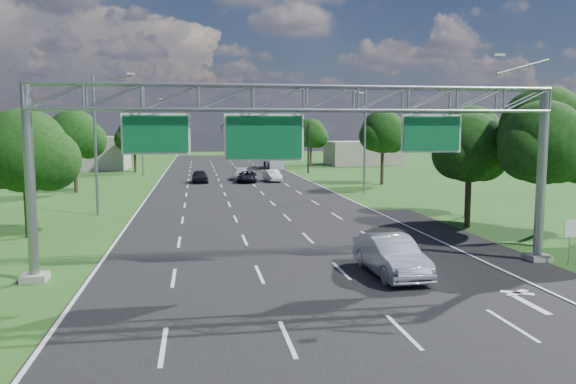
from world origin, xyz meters
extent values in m
plane|color=#295018|center=(0.00, 30.00, 0.00)|extent=(220.00, 220.00, 0.00)
cube|color=black|center=(0.00, 30.00, 0.00)|extent=(18.00, 180.00, 0.02)
cube|color=black|center=(10.20, 14.00, 0.00)|extent=(3.00, 30.00, 0.02)
cube|color=gray|center=(11.50, 12.00, 0.15)|extent=(1.00, 1.00, 0.30)
cylinder|color=gray|center=(11.50, 12.00, 4.00)|extent=(0.44, 0.44, 8.00)
cube|color=gray|center=(-11.00, 12.00, 0.15)|extent=(1.00, 1.00, 0.30)
cylinder|color=gray|center=(-11.00, 12.00, 4.00)|extent=(0.40, 0.40, 8.00)
cylinder|color=gray|center=(10.30, 12.00, 9.00)|extent=(2.54, 0.12, 0.79)
cube|color=beige|center=(9.10, 12.00, 9.50)|extent=(0.50, 0.22, 0.12)
cube|color=white|center=(-6.00, 11.98, 6.00)|extent=(2.80, 0.05, 1.70)
cube|color=#0B592E|center=(-6.00, 11.92, 6.00)|extent=(2.62, 0.05, 1.52)
cube|color=white|center=(-1.50, 11.98, 5.85)|extent=(3.40, 0.05, 2.00)
cube|color=#0B592E|center=(-1.50, 11.92, 5.85)|extent=(3.22, 0.05, 1.82)
cube|color=white|center=(6.00, 11.98, 6.00)|extent=(2.80, 0.05, 1.70)
cube|color=#0B592E|center=(6.00, 11.92, 6.00)|extent=(2.62, 0.05, 1.52)
cylinder|color=gray|center=(12.40, 11.00, 1.00)|extent=(0.06, 0.06, 2.00)
cube|color=white|center=(12.40, 10.97, 1.70)|extent=(0.60, 0.04, 0.80)
cylinder|color=black|center=(11.00, 65.00, 3.50)|extent=(0.24, 0.24, 7.00)
cylinder|color=black|center=(5.00, 65.00, 6.60)|extent=(12.00, 0.18, 0.18)
imported|color=black|center=(-1.00, 65.00, 6.05)|extent=(0.18, 0.22, 1.10)
imported|color=black|center=(4.00, 65.00, 6.05)|extent=(0.18, 0.22, 1.10)
imported|color=black|center=(9.00, 65.00, 6.05)|extent=(0.18, 0.22, 1.10)
cylinder|color=gray|center=(-11.50, 30.00, 5.00)|extent=(0.20, 0.20, 10.00)
cylinder|color=gray|center=(-10.20, 30.00, 9.70)|extent=(2.78, 0.12, 0.60)
cube|color=beige|center=(-8.90, 30.00, 10.10)|extent=(0.55, 0.22, 0.12)
cylinder|color=gray|center=(-11.50, 65.00, 5.00)|extent=(0.20, 0.20, 10.00)
cylinder|color=gray|center=(-10.20, 65.00, 9.70)|extent=(2.78, 0.12, 0.60)
cube|color=beige|center=(-8.90, 65.00, 10.10)|extent=(0.55, 0.22, 0.12)
cylinder|color=gray|center=(11.50, 40.00, 5.00)|extent=(0.20, 0.20, 10.00)
cylinder|color=gray|center=(10.20, 40.00, 9.70)|extent=(2.78, 0.12, 0.60)
cube|color=beige|center=(8.90, 40.00, 10.10)|extent=(0.55, 0.22, 0.12)
cylinder|color=#2D2116|center=(13.50, 15.00, 1.87)|extent=(0.36, 0.36, 3.74)
sphere|color=black|center=(13.50, 15.00, 5.50)|extent=(4.40, 4.40, 4.40)
sphere|color=black|center=(14.60, 15.40, 4.95)|extent=(3.30, 3.30, 3.30)
sphere|color=black|center=(12.51, 14.70, 5.06)|extent=(3.08, 3.08, 3.08)
cylinder|color=#2D2116|center=(15.50, 18.00, 2.09)|extent=(0.36, 0.36, 4.18)
sphere|color=black|center=(15.50, 18.00, 6.18)|extent=(5.00, 5.00, 5.00)
sphere|color=black|center=(16.75, 18.40, 5.55)|extent=(3.75, 3.75, 3.75)
sphere|color=black|center=(14.38, 17.70, 5.68)|extent=(3.50, 3.50, 3.50)
cylinder|color=#2D2116|center=(12.50, 21.00, 1.65)|extent=(0.36, 0.36, 3.30)
sphere|color=black|center=(12.50, 21.00, 5.06)|extent=(4.40, 4.40, 4.40)
sphere|color=black|center=(13.60, 21.40, 4.51)|extent=(3.30, 3.30, 3.30)
sphere|color=black|center=(11.51, 20.70, 4.62)|extent=(3.08, 3.08, 3.08)
sphere|color=black|center=(15.96, 15.70, 4.90)|extent=(3.22, 3.22, 3.22)
cylinder|color=#2D2116|center=(14.50, 25.00, 1.76)|extent=(0.36, 0.36, 3.52)
sphere|color=black|center=(14.50, 25.00, 5.44)|extent=(4.80, 4.80, 4.80)
sphere|color=black|center=(15.70, 25.40, 4.84)|extent=(3.60, 3.60, 3.60)
sphere|color=black|center=(13.42, 24.70, 4.96)|extent=(3.36, 3.36, 3.36)
cylinder|color=#2D2116|center=(-14.00, 22.00, 1.54)|extent=(0.36, 0.36, 3.08)
sphere|color=black|center=(-14.00, 22.00, 5.00)|extent=(4.80, 4.80, 4.80)
sphere|color=black|center=(-12.80, 22.40, 4.40)|extent=(3.60, 3.60, 3.60)
sphere|color=black|center=(-15.08, 21.70, 4.52)|extent=(3.36, 3.36, 3.36)
cylinder|color=#2D2116|center=(-16.00, 45.00, 1.87)|extent=(0.36, 0.36, 3.74)
sphere|color=black|center=(-16.00, 45.00, 5.66)|extent=(4.80, 4.80, 4.80)
sphere|color=black|center=(-14.80, 45.40, 5.06)|extent=(3.60, 3.60, 3.60)
sphere|color=black|center=(-17.08, 44.70, 5.18)|extent=(3.36, 3.36, 3.36)
cylinder|color=#2D2116|center=(-13.00, 70.00, 1.65)|extent=(0.36, 0.36, 3.30)
sphere|color=black|center=(-13.00, 70.00, 5.22)|extent=(4.80, 4.80, 4.80)
sphere|color=black|center=(-11.80, 70.40, 4.62)|extent=(3.60, 3.60, 3.60)
sphere|color=black|center=(-14.08, 69.70, 4.74)|extent=(3.36, 3.36, 3.36)
cylinder|color=#2D2116|center=(16.00, 48.00, 1.98)|extent=(0.36, 0.36, 3.96)
sphere|color=black|center=(16.00, 48.00, 5.88)|extent=(4.80, 4.80, 4.80)
sphere|color=black|center=(17.20, 48.40, 5.28)|extent=(3.60, 3.60, 3.60)
sphere|color=black|center=(14.92, 47.70, 5.40)|extent=(3.36, 3.36, 3.36)
cylinder|color=#2D2116|center=(14.00, 78.00, 1.76)|extent=(0.36, 0.36, 3.52)
sphere|color=black|center=(14.00, 78.00, 5.44)|extent=(4.80, 4.80, 4.80)
sphere|color=black|center=(15.20, 78.40, 4.84)|extent=(3.60, 3.60, 3.60)
sphere|color=black|center=(12.92, 77.70, 4.96)|extent=(3.36, 3.36, 3.36)
cube|color=gray|center=(-22.00, 78.00, 2.50)|extent=(14.00, 10.00, 5.00)
cube|color=gray|center=(24.00, 82.00, 2.00)|extent=(12.00, 9.00, 4.00)
imported|color=#B2B5BE|center=(3.73, 10.58, 0.84)|extent=(1.98, 5.17, 1.68)
imported|color=#BCBCBC|center=(0.92, 56.28, 0.70)|extent=(2.33, 4.97, 1.40)
imported|color=black|center=(1.38, 53.02, 0.65)|extent=(2.66, 4.92, 1.31)
imported|color=black|center=(-4.05, 53.43, 0.73)|extent=(1.99, 4.39, 1.46)
imported|color=silver|center=(4.40, 53.51, 0.68)|extent=(1.92, 4.29, 1.37)
cube|color=white|center=(7.60, 76.54, 1.60)|extent=(2.78, 5.98, 2.91)
cube|color=silver|center=(7.60, 72.47, 1.07)|extent=(2.39, 2.30, 2.13)
cylinder|color=black|center=(6.54, 72.67, 0.48)|extent=(0.34, 0.97, 0.97)
cylinder|color=black|center=(8.67, 72.67, 0.48)|extent=(0.34, 0.97, 0.97)
cylinder|color=black|center=(6.54, 78.48, 0.48)|extent=(0.34, 0.97, 0.97)
cylinder|color=black|center=(8.67, 78.48, 0.48)|extent=(0.34, 0.97, 0.97)
camera|label=1|loc=(-4.35, -11.81, 6.22)|focal=35.00mm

